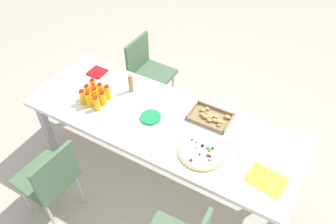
{
  "coord_description": "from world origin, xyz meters",
  "views": [
    {
      "loc": [
        0.99,
        -1.61,
        2.66
      ],
      "look_at": [
        0.02,
        0.09,
        0.74
      ],
      "focal_mm": 35.61,
      "sensor_mm": 36.0,
      "label": 1
    }
  ],
  "objects_px": {
    "juice_bottle_2": "(97,104)",
    "plate_stack": "(151,117)",
    "juice_bottle_4": "(95,95)",
    "juice_bottle_7": "(101,90)",
    "party_table": "(161,125)",
    "cardboard_tube": "(131,83)",
    "juice_bottle_5": "(103,98)",
    "fruit_pizza": "(202,152)",
    "juice_bottle_1": "(89,100)",
    "chair_near_left": "(50,177)",
    "juice_bottle_3": "(88,92)",
    "snack_tray": "(211,117)",
    "juice_bottle_8": "(107,93)",
    "chair_far_left": "(147,69)",
    "juice_bottle_6": "(93,86)",
    "napkin_stack": "(97,72)",
    "juice_bottle_0": "(83,97)",
    "paper_folder": "(266,180)"
  },
  "relations": [
    {
      "from": "juice_bottle_2",
      "to": "plate_stack",
      "type": "xyz_separation_m",
      "value": [
        0.44,
        0.13,
        -0.05
      ]
    },
    {
      "from": "juice_bottle_4",
      "to": "juice_bottle_7",
      "type": "height_order",
      "value": "juice_bottle_4"
    },
    {
      "from": "juice_bottle_2",
      "to": "juice_bottle_4",
      "type": "relative_size",
      "value": 0.91
    },
    {
      "from": "party_table",
      "to": "cardboard_tube",
      "type": "bearing_deg",
      "value": 156.34
    },
    {
      "from": "juice_bottle_5",
      "to": "fruit_pizza",
      "type": "xyz_separation_m",
      "value": [
        0.96,
        -0.07,
        -0.05
      ]
    },
    {
      "from": "juice_bottle_1",
      "to": "juice_bottle_7",
      "type": "distance_m",
      "value": 0.16
    },
    {
      "from": "juice_bottle_4",
      "to": "fruit_pizza",
      "type": "height_order",
      "value": "juice_bottle_4"
    },
    {
      "from": "chair_near_left",
      "to": "juice_bottle_3",
      "type": "height_order",
      "value": "juice_bottle_3"
    },
    {
      "from": "party_table",
      "to": "juice_bottle_5",
      "type": "relative_size",
      "value": 17.28
    },
    {
      "from": "party_table",
      "to": "chair_near_left",
      "type": "xyz_separation_m",
      "value": [
        -0.54,
        -0.77,
        -0.16
      ]
    },
    {
      "from": "juice_bottle_7",
      "to": "snack_tray",
      "type": "distance_m",
      "value": 0.97
    },
    {
      "from": "party_table",
      "to": "juice_bottle_8",
      "type": "distance_m",
      "value": 0.54
    },
    {
      "from": "chair_near_left",
      "to": "juice_bottle_7",
      "type": "relative_size",
      "value": 6.25
    },
    {
      "from": "chair_far_left",
      "to": "juice_bottle_2",
      "type": "bearing_deg",
      "value": 7.79
    },
    {
      "from": "party_table",
      "to": "cardboard_tube",
      "type": "xyz_separation_m",
      "value": [
        -0.41,
        0.18,
        0.15
      ]
    },
    {
      "from": "juice_bottle_3",
      "to": "juice_bottle_8",
      "type": "distance_m",
      "value": 0.17
    },
    {
      "from": "party_table",
      "to": "juice_bottle_3",
      "type": "xyz_separation_m",
      "value": [
        -0.68,
        -0.08,
        0.13
      ]
    },
    {
      "from": "chair_near_left",
      "to": "juice_bottle_6",
      "type": "height_order",
      "value": "juice_bottle_6"
    },
    {
      "from": "juice_bottle_2",
      "to": "juice_bottle_5",
      "type": "bearing_deg",
      "value": 88.65
    },
    {
      "from": "snack_tray",
      "to": "napkin_stack",
      "type": "relative_size",
      "value": 2.25
    },
    {
      "from": "juice_bottle_6",
      "to": "snack_tray",
      "type": "relative_size",
      "value": 0.44
    },
    {
      "from": "juice_bottle_2",
      "to": "juice_bottle_6",
      "type": "relative_size",
      "value": 0.92
    },
    {
      "from": "juice_bottle_0",
      "to": "juice_bottle_5",
      "type": "relative_size",
      "value": 1.07
    },
    {
      "from": "juice_bottle_2",
      "to": "snack_tray",
      "type": "bearing_deg",
      "value": 23.12
    },
    {
      "from": "juice_bottle_8",
      "to": "plate_stack",
      "type": "distance_m",
      "value": 0.45
    },
    {
      "from": "chair_far_left",
      "to": "juice_bottle_6",
      "type": "xyz_separation_m",
      "value": [
        -0.06,
        -0.76,
        0.29
      ]
    },
    {
      "from": "juice_bottle_6",
      "to": "paper_folder",
      "type": "bearing_deg",
      "value": -4.96
    },
    {
      "from": "juice_bottle_3",
      "to": "napkin_stack",
      "type": "height_order",
      "value": "juice_bottle_3"
    },
    {
      "from": "juice_bottle_0",
      "to": "napkin_stack",
      "type": "height_order",
      "value": "juice_bottle_0"
    },
    {
      "from": "plate_stack",
      "to": "juice_bottle_0",
      "type": "bearing_deg",
      "value": -168.15
    },
    {
      "from": "snack_tray",
      "to": "plate_stack",
      "type": "height_order",
      "value": "snack_tray"
    },
    {
      "from": "juice_bottle_7",
      "to": "napkin_stack",
      "type": "relative_size",
      "value": 0.89
    },
    {
      "from": "juice_bottle_0",
      "to": "napkin_stack",
      "type": "bearing_deg",
      "value": 113.01
    },
    {
      "from": "napkin_stack",
      "to": "juice_bottle_8",
      "type": "bearing_deg",
      "value": -37.72
    },
    {
      "from": "chair_near_left",
      "to": "juice_bottle_3",
      "type": "relative_size",
      "value": 5.73
    },
    {
      "from": "party_table",
      "to": "juice_bottle_1",
      "type": "height_order",
      "value": "juice_bottle_1"
    },
    {
      "from": "juice_bottle_7",
      "to": "paper_folder",
      "type": "relative_size",
      "value": 0.51
    },
    {
      "from": "juice_bottle_4",
      "to": "juice_bottle_7",
      "type": "xyz_separation_m",
      "value": [
        -0.01,
        0.08,
        -0.01
      ]
    },
    {
      "from": "party_table",
      "to": "chair_near_left",
      "type": "relative_size",
      "value": 2.76
    },
    {
      "from": "party_table",
      "to": "fruit_pizza",
      "type": "relative_size",
      "value": 6.46
    },
    {
      "from": "juice_bottle_2",
      "to": "juice_bottle_3",
      "type": "xyz_separation_m",
      "value": [
        -0.16,
        0.08,
        0.0
      ]
    },
    {
      "from": "juice_bottle_0",
      "to": "juice_bottle_4",
      "type": "distance_m",
      "value": 0.1
    },
    {
      "from": "party_table",
      "to": "juice_bottle_4",
      "type": "bearing_deg",
      "value": -172.31
    },
    {
      "from": "chair_near_left",
      "to": "chair_far_left",
      "type": "height_order",
      "value": "same"
    },
    {
      "from": "chair_far_left",
      "to": "party_table",
      "type": "bearing_deg",
      "value": 40.84
    },
    {
      "from": "juice_bottle_2",
      "to": "chair_far_left",
      "type": "bearing_deg",
      "value": 96.2
    },
    {
      "from": "snack_tray",
      "to": "party_table",
      "type": "bearing_deg",
      "value": -148.04
    },
    {
      "from": "juice_bottle_4",
      "to": "chair_far_left",
      "type": "bearing_deg",
      "value": 91.88
    },
    {
      "from": "juice_bottle_7",
      "to": "juice_bottle_8",
      "type": "relative_size",
      "value": 0.94
    },
    {
      "from": "juice_bottle_6",
      "to": "juice_bottle_2",
      "type": "bearing_deg",
      "value": -44.27
    }
  ]
}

